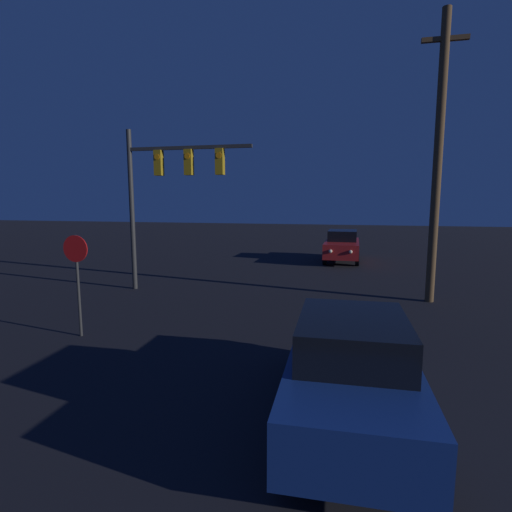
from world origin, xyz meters
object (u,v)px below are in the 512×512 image
Objects in this scene: car_near at (351,367)px; car_far at (342,246)px; traffic_signal_mast at (165,181)px; stop_sign at (77,267)px; utility_pole at (438,157)px.

car_near is 1.00× the size of car_far.
car_far is at bearing 54.69° from traffic_signal_mast.
stop_sign reaches higher than car_near.
utility_pole is (9.27, 0.43, 0.67)m from traffic_signal_mast.
car_far is 0.50× the size of utility_pole.
car_near is at bearing -20.85° from stop_sign.
traffic_signal_mast is (-6.27, -8.85, 3.20)m from car_far.
stop_sign is at bearing 158.01° from car_near.
traffic_signal_mast is at bearing 55.75° from car_far.
utility_pole is at bearing 70.87° from car_near.
car_near is 16.56m from car_far.
car_near is 10.66m from traffic_signal_mast.
car_far is 9.74m from utility_pole.
car_near is 1.82× the size of stop_sign.
traffic_signal_mast is 2.34× the size of stop_sign.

